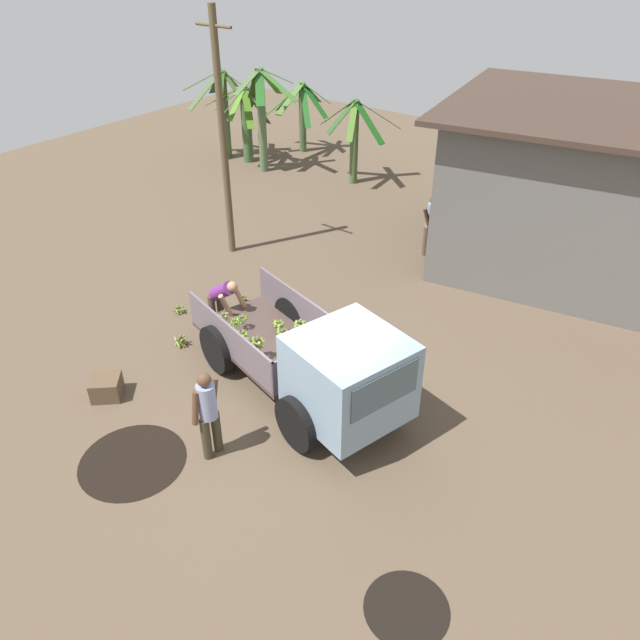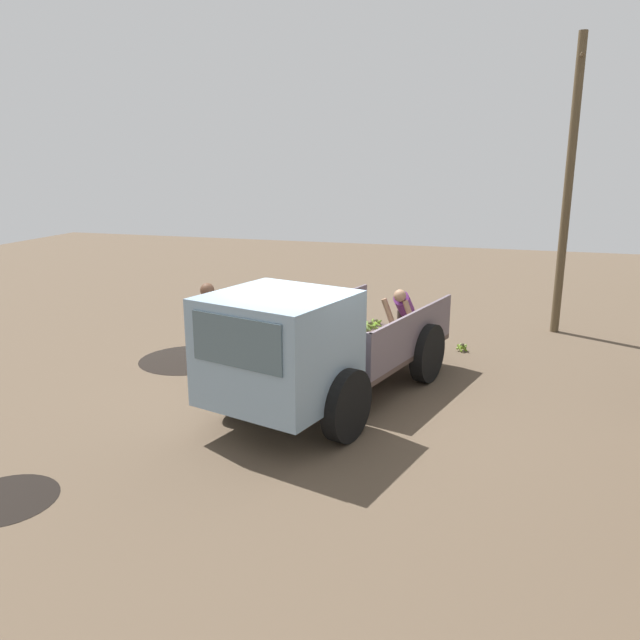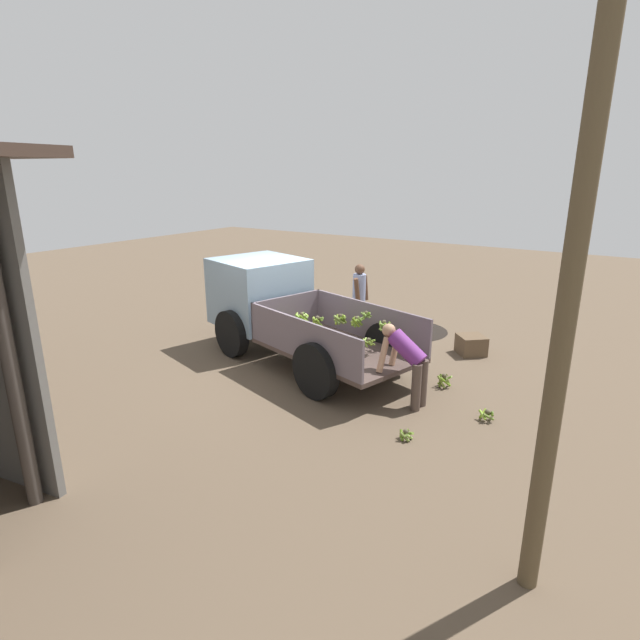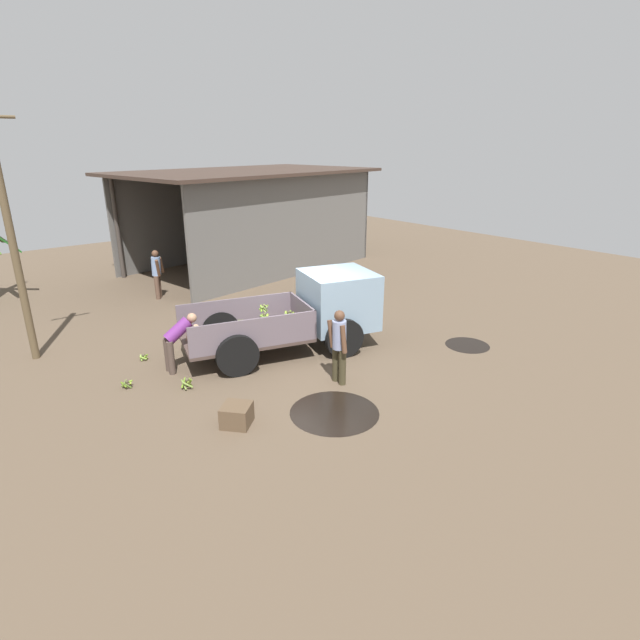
{
  "view_description": "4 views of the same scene",
  "coord_description": "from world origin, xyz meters",
  "px_view_note": "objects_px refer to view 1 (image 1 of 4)",
  "views": [
    {
      "loc": [
        5.17,
        -6.92,
        7.5
      ],
      "look_at": [
        -0.78,
        1.07,
        0.98
      ],
      "focal_mm": 35.0,
      "sensor_mm": 36.0,
      "label": 1
    },
    {
      "loc": [
        8.07,
        2.46,
        3.58
      ],
      "look_at": [
        -1.15,
        -0.28,
        1.06
      ],
      "focal_mm": 35.0,
      "sensor_mm": 36.0,
      "label": 2
    },
    {
      "loc": [
        -5.99,
        7.78,
        3.66
      ],
      "look_at": [
        -1.57,
        0.99,
        1.24
      ],
      "focal_mm": 28.0,
      "sensor_mm": 36.0,
      "label": 3
    },
    {
      "loc": [
        -7.17,
        -9.38,
        4.95
      ],
      "look_at": [
        -0.07,
        -0.59,
        0.91
      ],
      "focal_mm": 28.0,
      "sensor_mm": 36.0,
      "label": 4
    }
  ],
  "objects_px": {
    "person_bystander_near_shed": "(432,222)",
    "banana_bunch_on_ground_0": "(181,340)",
    "cargo_truck": "(329,369)",
    "wooden_crate_0": "(106,387)",
    "banana_bunch_on_ground_2": "(242,298)",
    "person_foreground_visitor": "(208,411)",
    "utility_pole": "(223,137)",
    "banana_bunch_on_ground_1": "(179,309)",
    "person_worker_loading": "(222,298)"
  },
  "relations": [
    {
      "from": "person_foreground_visitor",
      "to": "person_worker_loading",
      "type": "bearing_deg",
      "value": -46.99
    },
    {
      "from": "banana_bunch_on_ground_2",
      "to": "wooden_crate_0",
      "type": "xyz_separation_m",
      "value": [
        0.28,
        -3.96,
        0.11
      ]
    },
    {
      "from": "banana_bunch_on_ground_1",
      "to": "banana_bunch_on_ground_2",
      "type": "height_order",
      "value": "banana_bunch_on_ground_1"
    },
    {
      "from": "utility_pole",
      "to": "banana_bunch_on_ground_0",
      "type": "height_order",
      "value": "utility_pole"
    },
    {
      "from": "person_bystander_near_shed",
      "to": "banana_bunch_on_ground_0",
      "type": "xyz_separation_m",
      "value": [
        -2.12,
        -6.72,
        -0.76
      ]
    },
    {
      "from": "person_worker_loading",
      "to": "banana_bunch_on_ground_2",
      "type": "distance_m",
      "value": 1.36
    },
    {
      "from": "person_foreground_visitor",
      "to": "banana_bunch_on_ground_0",
      "type": "bearing_deg",
      "value": -31.39
    },
    {
      "from": "cargo_truck",
      "to": "person_worker_loading",
      "type": "xyz_separation_m",
      "value": [
        -3.39,
        0.88,
        -0.24
      ]
    },
    {
      "from": "utility_pole",
      "to": "banana_bunch_on_ground_2",
      "type": "relative_size",
      "value": 26.28
    },
    {
      "from": "cargo_truck",
      "to": "person_bystander_near_shed",
      "type": "distance_m",
      "value": 6.8
    },
    {
      "from": "utility_pole",
      "to": "banana_bunch_on_ground_1",
      "type": "bearing_deg",
      "value": -68.29
    },
    {
      "from": "cargo_truck",
      "to": "banana_bunch_on_ground_2",
      "type": "height_order",
      "value": "cargo_truck"
    },
    {
      "from": "cargo_truck",
      "to": "utility_pole",
      "type": "height_order",
      "value": "utility_pole"
    },
    {
      "from": "banana_bunch_on_ground_2",
      "to": "banana_bunch_on_ground_1",
      "type": "bearing_deg",
      "value": -123.86
    },
    {
      "from": "person_bystander_near_shed",
      "to": "banana_bunch_on_ground_1",
      "type": "distance_m",
      "value": 6.69
    },
    {
      "from": "person_foreground_visitor",
      "to": "wooden_crate_0",
      "type": "distance_m",
      "value": 2.7
    },
    {
      "from": "person_bystander_near_shed",
      "to": "banana_bunch_on_ground_0",
      "type": "height_order",
      "value": "person_bystander_near_shed"
    },
    {
      "from": "person_bystander_near_shed",
      "to": "banana_bunch_on_ground_1",
      "type": "height_order",
      "value": "person_bystander_near_shed"
    },
    {
      "from": "banana_bunch_on_ground_2",
      "to": "wooden_crate_0",
      "type": "height_order",
      "value": "wooden_crate_0"
    },
    {
      "from": "person_bystander_near_shed",
      "to": "wooden_crate_0",
      "type": "xyz_separation_m",
      "value": [
        -2.02,
        -8.64,
        -0.7
      ]
    },
    {
      "from": "cargo_truck",
      "to": "banana_bunch_on_ground_0",
      "type": "bearing_deg",
      "value": -162.58
    },
    {
      "from": "cargo_truck",
      "to": "person_foreground_visitor",
      "type": "distance_m",
      "value": 2.14
    },
    {
      "from": "cargo_truck",
      "to": "person_worker_loading",
      "type": "relative_size",
      "value": 3.86
    },
    {
      "from": "cargo_truck",
      "to": "wooden_crate_0",
      "type": "distance_m",
      "value": 4.19
    },
    {
      "from": "cargo_truck",
      "to": "banana_bunch_on_ground_1",
      "type": "height_order",
      "value": "cargo_truck"
    },
    {
      "from": "person_foreground_visitor",
      "to": "banana_bunch_on_ground_0",
      "type": "height_order",
      "value": "person_foreground_visitor"
    },
    {
      "from": "cargo_truck",
      "to": "utility_pole",
      "type": "relative_size",
      "value": 0.85
    },
    {
      "from": "person_foreground_visitor",
      "to": "banana_bunch_on_ground_0",
      "type": "distance_m",
      "value": 3.34
    },
    {
      "from": "person_worker_loading",
      "to": "banana_bunch_on_ground_2",
      "type": "height_order",
      "value": "person_worker_loading"
    },
    {
      "from": "wooden_crate_0",
      "to": "banana_bunch_on_ground_2",
      "type": "bearing_deg",
      "value": 94.0
    },
    {
      "from": "person_foreground_visitor",
      "to": "banana_bunch_on_ground_2",
      "type": "bearing_deg",
      "value": -51.0
    },
    {
      "from": "banana_bunch_on_ground_0",
      "to": "wooden_crate_0",
      "type": "distance_m",
      "value": 1.92
    },
    {
      "from": "utility_pole",
      "to": "banana_bunch_on_ground_0",
      "type": "bearing_deg",
      "value": -60.46
    },
    {
      "from": "utility_pole",
      "to": "banana_bunch_on_ground_2",
      "type": "bearing_deg",
      "value": -41.66
    },
    {
      "from": "cargo_truck",
      "to": "banana_bunch_on_ground_2",
      "type": "xyz_separation_m",
      "value": [
        -3.86,
        1.94,
        -0.93
      ]
    },
    {
      "from": "banana_bunch_on_ground_0",
      "to": "person_worker_loading",
      "type": "bearing_deg",
      "value": 72.81
    },
    {
      "from": "utility_pole",
      "to": "wooden_crate_0",
      "type": "height_order",
      "value": "utility_pole"
    },
    {
      "from": "banana_bunch_on_ground_2",
      "to": "person_foreground_visitor",
      "type": "bearing_deg",
      "value": -53.14
    },
    {
      "from": "cargo_truck",
      "to": "banana_bunch_on_ground_1",
      "type": "bearing_deg",
      "value": -173.18
    },
    {
      "from": "person_bystander_near_shed",
      "to": "banana_bunch_on_ground_0",
      "type": "bearing_deg",
      "value": -73.15
    },
    {
      "from": "banana_bunch_on_ground_1",
      "to": "person_worker_loading",
      "type": "bearing_deg",
      "value": 6.18
    },
    {
      "from": "cargo_truck",
      "to": "wooden_crate_0",
      "type": "relative_size",
      "value": 9.72
    },
    {
      "from": "cargo_truck",
      "to": "person_bystander_near_shed",
      "type": "relative_size",
      "value": 3.09
    },
    {
      "from": "wooden_crate_0",
      "to": "person_bystander_near_shed",
      "type": "bearing_deg",
      "value": 76.84
    },
    {
      "from": "person_foreground_visitor",
      "to": "banana_bunch_on_ground_1",
      "type": "relative_size",
      "value": 6.42
    },
    {
      "from": "wooden_crate_0",
      "to": "person_worker_loading",
      "type": "bearing_deg",
      "value": 86.07
    },
    {
      "from": "person_worker_loading",
      "to": "wooden_crate_0",
      "type": "xyz_separation_m",
      "value": [
        -0.2,
        -2.9,
        -0.58
      ]
    },
    {
      "from": "banana_bunch_on_ground_2",
      "to": "wooden_crate_0",
      "type": "bearing_deg",
      "value": -86.0
    },
    {
      "from": "person_foreground_visitor",
      "to": "banana_bunch_on_ground_1",
      "type": "xyz_separation_m",
      "value": [
        -3.68,
        2.64,
        -0.81
      ]
    },
    {
      "from": "cargo_truck",
      "to": "person_bystander_near_shed",
      "type": "bearing_deg",
      "value": 119.16
    }
  ]
}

